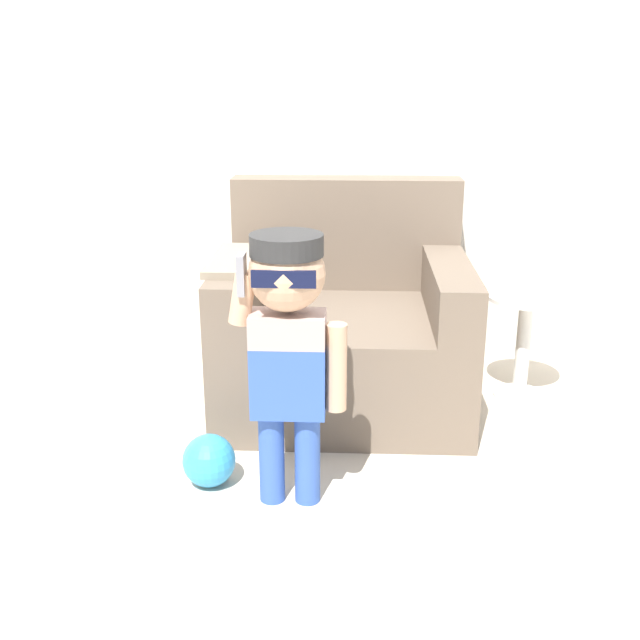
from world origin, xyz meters
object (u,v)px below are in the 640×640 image
at_px(armchair, 343,329).
at_px(person_child, 288,330).
at_px(side_table, 524,337).
at_px(toy_ball, 209,460).

relative_size(armchair, person_child, 1.15).
bearing_deg(armchair, person_child, -100.83).
xyz_separation_m(armchair, side_table, (0.81, 0.04, -0.04)).
xyz_separation_m(armchair, person_child, (-0.17, -0.87, 0.30)).
height_order(person_child, toy_ball, person_child).
bearing_deg(armchair, toy_ball, -120.91).
relative_size(armchair, side_table, 2.21).
distance_m(armchair, person_child, 0.93).
distance_m(person_child, side_table, 1.37).
height_order(armchair, toy_ball, armchair).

